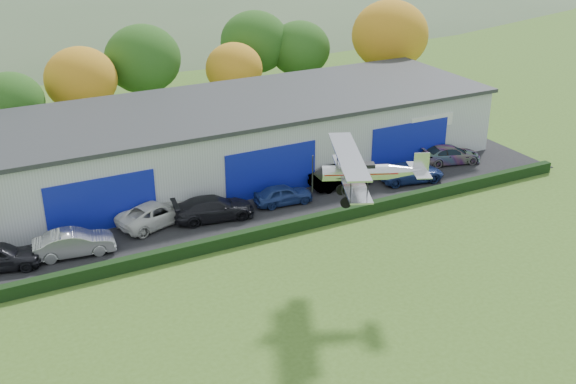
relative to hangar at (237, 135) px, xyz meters
name	(u,v)px	position (x,y,z in m)	size (l,w,h in m)	color
apron	(252,205)	(-2.00, -6.98, -2.63)	(48.00, 9.00, 0.05)	black
hedge	(283,228)	(-2.00, -11.78, -2.26)	(46.00, 0.60, 0.80)	black
hangar	(237,135)	(0.00, 0.00, 0.00)	(40.60, 12.60, 5.30)	#B2B7BC
tree_belt	(135,68)	(-4.15, 12.64, 2.95)	(75.70, 13.22, 10.12)	#3D2614
car_1	(74,243)	(-14.40, -8.56, -1.82)	(1.66, 4.75, 1.57)	silver
car_2	(157,213)	(-8.71, -6.76, -1.86)	(2.47, 5.35, 1.49)	silver
car_3	(213,208)	(-5.16, -7.81, -1.82)	(2.20, 5.41, 1.57)	black
car_4	(283,194)	(0.02, -7.80, -1.91)	(1.65, 4.10, 1.40)	navy
car_5	(341,177)	(5.13, -7.08, -1.84)	(1.61, 4.63, 1.53)	gray
car_6	(411,172)	(10.38, -8.54, -1.92)	(2.26, 4.91, 1.36)	navy
car_7	(450,154)	(15.35, -6.97, -1.89)	(2.00, 4.91, 1.43)	gray
biplane	(365,171)	(-0.52, -18.54, 3.85)	(6.39, 7.05, 2.69)	silver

